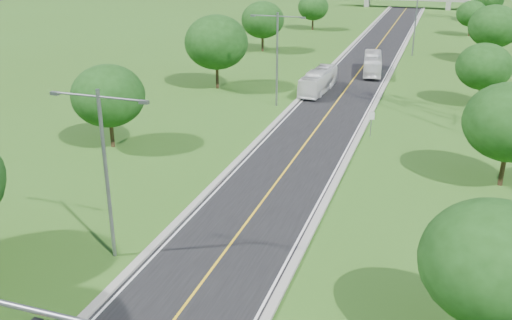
% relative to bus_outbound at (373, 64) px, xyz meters
% --- Properties ---
extents(ground, '(260.00, 260.00, 0.00)m').
position_rel_bus_outbound_xyz_m(ground, '(-1.80, -3.66, -1.38)').
color(ground, '#315818').
rests_on(ground, ground).
extents(road, '(8.00, 150.00, 0.06)m').
position_rel_bus_outbound_xyz_m(road, '(-1.80, 2.34, -1.35)').
color(road, black).
rests_on(road, ground).
extents(curb_left, '(0.50, 150.00, 0.22)m').
position_rel_bus_outbound_xyz_m(curb_left, '(-6.05, 2.34, -1.27)').
color(curb_left, gray).
rests_on(curb_left, ground).
extents(curb_right, '(0.50, 150.00, 0.22)m').
position_rel_bus_outbound_xyz_m(curb_right, '(2.45, 2.34, -1.27)').
color(curb_right, gray).
rests_on(curb_right, ground).
extents(speed_limit_sign, '(0.55, 0.09, 2.40)m').
position_rel_bus_outbound_xyz_m(speed_limit_sign, '(3.40, -25.68, 0.22)').
color(speed_limit_sign, slate).
rests_on(speed_limit_sign, ground).
extents(streetlight_near_left, '(5.90, 0.25, 10.00)m').
position_rel_bus_outbound_xyz_m(streetlight_near_left, '(-7.80, -51.66, 4.56)').
color(streetlight_near_left, slate).
rests_on(streetlight_near_left, ground).
extents(streetlight_mid_left, '(5.90, 0.25, 10.00)m').
position_rel_bus_outbound_xyz_m(streetlight_mid_left, '(-7.80, -18.66, 4.56)').
color(streetlight_mid_left, slate).
rests_on(streetlight_mid_left, ground).
extents(streetlight_far_right, '(5.90, 0.25, 10.00)m').
position_rel_bus_outbound_xyz_m(streetlight_far_right, '(4.20, 14.34, 4.56)').
color(streetlight_far_right, slate).
rests_on(streetlight_far_right, ground).
extents(tree_lb, '(6.30, 6.30, 7.33)m').
position_rel_bus_outbound_xyz_m(tree_lb, '(-17.80, -35.66, 3.26)').
color(tree_lb, black).
rests_on(tree_lb, ground).
extents(tree_lc, '(7.56, 7.56, 8.79)m').
position_rel_bus_outbound_xyz_m(tree_lc, '(-16.80, -13.66, 4.19)').
color(tree_lc, black).
rests_on(tree_lc, ground).
extents(tree_ld, '(6.72, 6.72, 7.82)m').
position_rel_bus_outbound_xyz_m(tree_ld, '(-18.80, 10.34, 3.57)').
color(tree_ld, black).
rests_on(tree_ld, ground).
extents(tree_le, '(5.88, 5.88, 6.84)m').
position_rel_bus_outbound_xyz_m(tree_le, '(-16.30, 34.34, 2.95)').
color(tree_le, black).
rests_on(tree_le, ground).
extents(tree_ra, '(6.30, 6.30, 7.33)m').
position_rel_bus_outbound_xyz_m(tree_ra, '(12.20, -53.66, 3.26)').
color(tree_ra, black).
rests_on(tree_ra, ground).
extents(tree_rb, '(6.72, 6.72, 7.82)m').
position_rel_bus_outbound_xyz_m(tree_rb, '(14.20, -33.66, 3.57)').
color(tree_rb, black).
rests_on(tree_rb, ground).
extents(tree_rc, '(5.88, 5.88, 6.84)m').
position_rel_bus_outbound_xyz_m(tree_rc, '(13.20, -11.66, 2.95)').
color(tree_rc, black).
rests_on(tree_rc, ground).
extents(tree_rd, '(7.14, 7.14, 8.30)m').
position_rel_bus_outbound_xyz_m(tree_rd, '(15.20, 12.34, 3.88)').
color(tree_rd, black).
rests_on(tree_rd, ground).
extents(tree_re, '(5.46, 5.46, 6.35)m').
position_rel_bus_outbound_xyz_m(tree_re, '(12.70, 36.34, 2.64)').
color(tree_re, black).
rests_on(tree_re, ground).
extents(tree_rf, '(6.30, 6.30, 7.33)m').
position_rel_bus_outbound_xyz_m(tree_rf, '(16.20, 56.34, 3.26)').
color(tree_rf, black).
rests_on(tree_rf, ground).
extents(bus_outbound, '(3.44, 9.72, 2.65)m').
position_rel_bus_outbound_xyz_m(bus_outbound, '(0.00, 0.00, 0.00)').
color(bus_outbound, white).
rests_on(bus_outbound, road).
extents(bus_inbound, '(2.77, 9.52, 2.62)m').
position_rel_bus_outbound_xyz_m(bus_inbound, '(-4.74, -11.68, -0.02)').
color(bus_inbound, white).
rests_on(bus_inbound, road).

